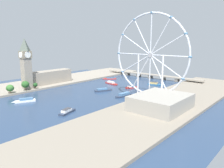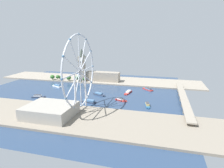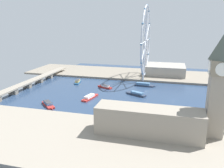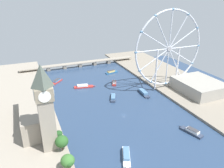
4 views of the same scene
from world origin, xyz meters
name	(u,v)px [view 4 (image 4 of 4)]	position (x,y,z in m)	size (l,w,h in m)	color
ground_plane	(124,115)	(0.00, 0.00, 0.00)	(411.26, 411.26, 0.00)	navy
riverbank_left	(15,138)	(-120.63, 0.00, 1.50)	(90.00, 520.00, 3.00)	gray
riverbank_right	(202,97)	(120.63, 0.00, 1.50)	(90.00, 520.00, 3.00)	gray
clock_tower	(45,107)	(-90.27, -30.23, 44.81)	(16.10, 16.10, 80.49)	gray
parliament_block	(31,114)	(-102.38, 19.71, 14.43)	(22.00, 83.88, 22.85)	gray
tree_row_embankment	(70,168)	(-81.05, -72.21, 11.23)	(12.92, 97.17, 15.01)	#513823
ferris_wheel	(169,49)	(91.03, 45.79, 61.27)	(111.09, 3.20, 113.63)	silver
riverside_hall	(199,86)	(125.87, 14.14, 11.18)	(54.48, 65.71, 16.37)	gray
river_bridge	(80,63)	(0.00, 201.57, 6.29)	(223.26, 12.62, 8.49)	gray
tour_boat_0	(126,156)	(-30.46, -67.85, 2.18)	(16.26, 29.69, 5.23)	white
tour_boat_1	(191,131)	(48.72, -60.34, 2.12)	(13.36, 28.13, 5.38)	#2D384C
tour_boat_2	(84,86)	(-21.92, 98.49, 1.92)	(33.93, 12.62, 4.80)	#B22D28
tour_boat_3	(143,93)	(51.00, 41.70, 2.17)	(9.79, 32.47, 5.08)	#2D384C
tour_boat_4	(113,97)	(5.49, 45.87, 1.95)	(17.15, 29.87, 4.71)	#2D384C
tour_boat_5	(112,72)	(43.25, 142.33, 2.23)	(27.95, 10.63, 5.50)	#235684
tour_boat_6	(56,81)	(-57.21, 135.31, 1.90)	(24.28, 25.19, 4.70)	#B22D28
tour_boat_7	(114,83)	(27.69, 94.19, 1.82)	(13.92, 24.88, 4.59)	#B22D28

